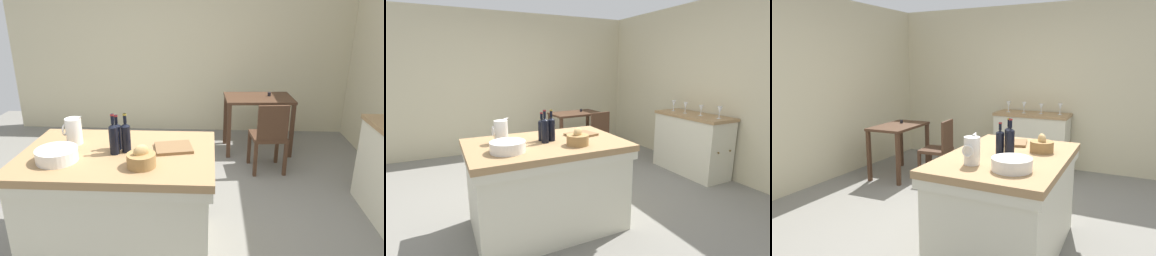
# 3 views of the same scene
# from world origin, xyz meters

# --- Properties ---
(ground_plane) EXTENTS (6.76, 6.76, 0.00)m
(ground_plane) POSITION_xyz_m (0.00, 0.00, 0.00)
(ground_plane) COLOR slate
(wall_back) EXTENTS (5.32, 0.12, 2.60)m
(wall_back) POSITION_xyz_m (0.00, 2.60, 1.30)
(wall_back) COLOR beige
(wall_back) RESTS_ON ground
(wall_right) EXTENTS (0.12, 5.20, 2.60)m
(wall_right) POSITION_xyz_m (2.60, 0.00, 1.30)
(wall_right) COLOR beige
(wall_right) RESTS_ON ground
(island_table) EXTENTS (1.52, 1.00, 0.89)m
(island_table) POSITION_xyz_m (-0.27, -0.44, 0.48)
(island_table) COLOR #99754C
(island_table) RESTS_ON ground
(side_cabinet) EXTENTS (0.52, 1.16, 0.91)m
(side_cabinet) POSITION_xyz_m (2.26, 0.04, 0.46)
(side_cabinet) COLOR #99754C
(side_cabinet) RESTS_ON ground
(writing_desk) EXTENTS (0.93, 0.61, 0.82)m
(writing_desk) POSITION_xyz_m (1.10, 1.75, 0.64)
(writing_desk) COLOR #472D1E
(writing_desk) RESTS_ON ground
(wooden_chair) EXTENTS (0.44, 0.44, 0.88)m
(wooden_chair) POSITION_xyz_m (1.17, 1.09, 0.47)
(wooden_chair) COLOR #472D1E
(wooden_chair) RESTS_ON ground
(pitcher) EXTENTS (0.17, 0.13, 0.26)m
(pitcher) POSITION_xyz_m (-0.66, -0.28, 1.01)
(pitcher) COLOR silver
(pitcher) RESTS_ON island_table
(wash_bowl) EXTENTS (0.31, 0.31, 0.09)m
(wash_bowl) POSITION_xyz_m (-0.68, -0.61, 0.94)
(wash_bowl) COLOR silver
(wash_bowl) RESTS_ON island_table
(bread_basket) EXTENTS (0.21, 0.21, 0.17)m
(bread_basket) POSITION_xyz_m (-0.03, -0.67, 0.95)
(bread_basket) COLOR olive
(bread_basket) RESTS_ON island_table
(cutting_board) EXTENTS (0.34, 0.30, 0.02)m
(cutting_board) POSITION_xyz_m (0.16, -0.35, 0.90)
(cutting_board) COLOR brown
(cutting_board) RESTS_ON island_table
(wine_bottle_dark) EXTENTS (0.07, 0.07, 0.31)m
(wine_bottle_dark) POSITION_xyz_m (-0.20, -0.42, 1.02)
(wine_bottle_dark) COLOR black
(wine_bottle_dark) RESTS_ON island_table
(wine_bottle_amber) EXTENTS (0.07, 0.07, 0.28)m
(wine_bottle_amber) POSITION_xyz_m (-0.28, -0.37, 1.01)
(wine_bottle_amber) COLOR black
(wine_bottle_amber) RESTS_ON island_table
(wine_bottle_green) EXTENTS (0.07, 0.07, 0.32)m
(wine_bottle_green) POSITION_xyz_m (-0.28, -0.46, 1.02)
(wine_bottle_green) COLOR black
(wine_bottle_green) RESTS_ON island_table
(wine_glass_far_left) EXTENTS (0.07, 0.07, 0.17)m
(wine_glass_far_left) POSITION_xyz_m (2.28, -0.37, 1.03)
(wine_glass_far_left) COLOR white
(wine_glass_far_left) RESTS_ON side_cabinet
(wine_glass_left) EXTENTS (0.07, 0.07, 0.16)m
(wine_glass_left) POSITION_xyz_m (2.25, -0.10, 1.02)
(wine_glass_left) COLOR white
(wine_glass_left) RESTS_ON side_cabinet
(wine_glass_middle) EXTENTS (0.07, 0.07, 0.17)m
(wine_glass_middle) POSITION_xyz_m (2.21, 0.17, 1.03)
(wine_glass_middle) COLOR white
(wine_glass_middle) RESTS_ON side_cabinet
(wine_glass_right) EXTENTS (0.07, 0.07, 0.17)m
(wine_glass_right) POSITION_xyz_m (2.22, 0.42, 1.03)
(wine_glass_right) COLOR white
(wine_glass_right) RESTS_ON side_cabinet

